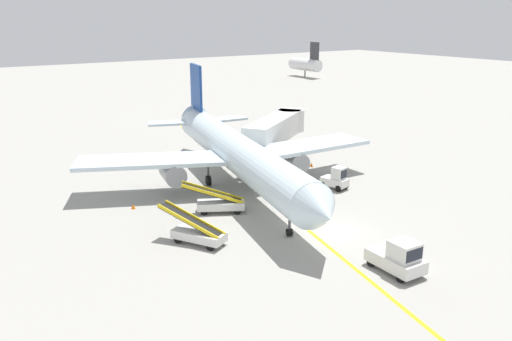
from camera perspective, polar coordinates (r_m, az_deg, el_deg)
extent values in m
plane|color=#9E9B93|center=(39.98, 8.41, -6.52)|extent=(300.00, 300.00, 0.00)
cube|color=yellow|center=(43.18, 3.39, -4.59)|extent=(18.61, 77.94, 0.01)
cylinder|color=silver|center=(48.04, -2.01, 1.92)|extent=(10.08, 29.96, 3.30)
cone|color=silver|center=(33.81, 6.96, -4.50)|extent=(3.70, 3.08, 3.23)
cone|color=silver|center=(63.35, -6.85, 5.72)|extent=(3.69, 3.44, 3.14)
cube|color=silver|center=(52.28, 5.26, 2.60)|extent=(13.09, 4.68, 0.36)
cylinder|color=gray|center=(50.97, 4.06, 1.11)|extent=(2.58, 3.55, 1.90)
cube|color=silver|center=(47.79, -11.12, 1.04)|extent=(13.64, 9.52, 0.36)
cylinder|color=gray|center=(47.40, -8.89, -0.23)|extent=(2.58, 3.55, 1.90)
cube|color=navy|center=(60.47, -6.40, 8.73)|extent=(1.19, 3.96, 5.20)
cube|color=silver|center=(61.49, -3.48, 5.48)|extent=(5.38, 2.67, 0.24)
cube|color=silver|center=(60.01, -8.98, 5.04)|extent=(5.64, 3.93, 0.24)
cylinder|color=#4C4C51|center=(38.42, 3.61, -4.82)|extent=(0.20, 0.20, 3.12)
cylinder|color=black|center=(38.90, 3.58, -6.58)|extent=(0.47, 0.63, 0.56)
cylinder|color=#4C4C51|center=(51.07, -0.38, 0.61)|extent=(0.20, 0.20, 3.12)
cylinder|color=black|center=(51.37, -0.38, -0.55)|extent=(0.56, 1.01, 0.96)
cylinder|color=#4C4C51|center=(49.76, -5.13, 0.12)|extent=(0.20, 0.20, 3.12)
cylinder|color=black|center=(50.07, -5.10, -1.07)|extent=(0.56, 1.01, 0.96)
cube|color=black|center=(35.36, 5.48, -2.90)|extent=(2.96, 1.62, 0.60)
cube|color=silver|center=(57.04, 1.94, 4.39)|extent=(11.35, 8.96, 2.50)
cylinder|color=silver|center=(62.34, 3.69, 5.40)|extent=(3.20, 3.20, 2.50)
cylinder|color=#59595B|center=(55.95, 1.31, 1.60)|extent=(0.56, 0.56, 2.35)
cube|color=#333338|center=(56.19, 1.30, 0.69)|extent=(1.80, 1.40, 0.50)
cube|color=silver|center=(34.74, 14.64, -9.28)|extent=(2.02, 3.66, 0.80)
cube|color=silver|center=(33.97, 15.53, -8.20)|extent=(1.57, 1.67, 1.10)
cube|color=black|center=(33.51, 16.50, -8.63)|extent=(1.43, 0.13, 0.77)
cylinder|color=black|center=(34.73, 17.05, -10.23)|extent=(0.24, 0.61, 0.60)
cylinder|color=black|center=(33.62, 15.20, -10.99)|extent=(0.24, 0.61, 0.60)
cylinder|color=black|center=(36.22, 14.03, -8.84)|extent=(0.24, 0.61, 0.60)
cylinder|color=black|center=(35.16, 12.17, -9.51)|extent=(0.24, 0.61, 0.60)
cube|color=silver|center=(49.50, 8.37, -1.18)|extent=(1.84, 2.64, 0.70)
cube|color=silver|center=(49.02, 8.82, -0.28)|extent=(1.27, 1.30, 1.10)
cube|color=black|center=(48.75, 9.33, -0.39)|extent=(0.97, 0.31, 0.77)
cylinder|color=black|center=(49.62, 9.52, -1.62)|extent=(0.36, 0.64, 0.60)
cylinder|color=black|center=(48.73, 8.81, -1.92)|extent=(0.36, 0.64, 0.60)
cylinder|color=black|center=(50.49, 7.91, -1.23)|extent=(0.36, 0.64, 0.60)
cylinder|color=black|center=(49.61, 7.20, -1.52)|extent=(0.36, 0.64, 0.60)
cube|color=silver|center=(37.70, -6.11, -6.89)|extent=(3.16, 4.05, 0.60)
cylinder|color=black|center=(38.03, -8.32, -7.25)|extent=(0.48, 0.63, 0.60)
cylinder|color=black|center=(38.99, -7.24, -6.60)|extent=(0.48, 0.63, 0.60)
cylinder|color=black|center=(36.67, -4.88, -8.06)|extent=(0.48, 0.63, 0.60)
cylinder|color=black|center=(37.66, -3.85, -7.35)|extent=(0.48, 0.63, 0.60)
cube|color=black|center=(37.65, -6.93, -5.38)|extent=(3.21, 4.80, 1.76)
cube|color=yellow|center=(37.26, -7.32, -5.43)|extent=(2.51, 4.43, 1.84)
cube|color=yellow|center=(37.95, -6.56, -4.99)|extent=(2.51, 4.43, 1.84)
cube|color=silver|center=(43.34, -3.77, -3.68)|extent=(4.04, 3.20, 0.60)
cylinder|color=black|center=(42.86, -5.54, -4.38)|extent=(0.63, 0.49, 0.60)
cylinder|color=black|center=(44.05, -5.51, -3.79)|extent=(0.63, 0.49, 0.60)
cylinder|color=black|center=(42.87, -1.98, -4.31)|extent=(0.63, 0.49, 0.60)
cylinder|color=black|center=(44.06, -2.04, -3.72)|extent=(0.63, 0.49, 0.60)
cube|color=black|center=(43.02, -4.60, -2.50)|extent=(4.78, 3.27, 1.76)
cube|color=yellow|center=(42.56, -4.60, -2.54)|extent=(4.39, 2.57, 1.84)
cube|color=yellow|center=(43.41, -4.60, -2.16)|extent=(4.39, 2.57, 1.84)
cylinder|color=#26262D|center=(44.42, 5.82, -3.46)|extent=(0.24, 0.24, 0.85)
cube|color=yellow|center=(44.18, 5.85, -2.60)|extent=(0.36, 0.22, 0.56)
sphere|color=beige|center=(44.06, 5.86, -2.12)|extent=(0.20, 0.20, 0.20)
sphere|color=yellow|center=(44.04, 5.87, -2.05)|extent=(0.24, 0.24, 0.24)
cone|color=orange|center=(45.19, -12.97, -3.74)|extent=(0.36, 0.36, 0.44)
cone|color=orange|center=(46.95, 7.13, -2.66)|extent=(0.36, 0.36, 0.44)
cone|color=orange|center=(56.35, 5.94, 0.62)|extent=(0.36, 0.36, 0.44)
cylinder|color=silver|center=(138.57, 5.27, 11.19)|extent=(3.00, 10.00, 3.00)
cylinder|color=#3F3F3F|center=(138.79, 5.24, 10.25)|extent=(0.30, 0.30, 1.60)
cube|color=#333338|center=(135.62, 6.26, 12.54)|extent=(0.24, 3.20, 4.40)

